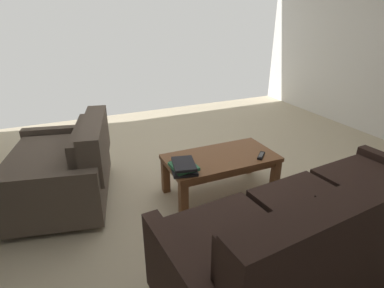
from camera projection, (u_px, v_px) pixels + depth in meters
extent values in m
cube|color=beige|center=(200.00, 185.00, 3.17)|extent=(5.89, 5.41, 0.01)
cylinder|color=black|center=(345.00, 207.00, 2.75)|extent=(0.05, 0.05, 0.06)
cylinder|color=black|center=(176.00, 281.00, 2.00)|extent=(0.05, 0.05, 0.06)
cube|color=black|center=(311.00, 242.00, 2.02)|extent=(1.93, 0.93, 0.38)
cube|color=black|center=(374.00, 186.00, 2.21)|extent=(0.63, 0.73, 0.10)
cube|color=black|center=(315.00, 210.00, 1.94)|extent=(0.63, 0.73, 0.10)
cube|color=black|center=(236.00, 243.00, 1.67)|extent=(0.63, 0.73, 0.10)
cube|color=black|center=(372.00, 224.00, 1.61)|extent=(1.88, 0.34, 0.48)
cube|color=black|center=(353.00, 213.00, 1.69)|extent=(0.57, 0.17, 0.34)
cube|color=black|center=(268.00, 251.00, 1.42)|extent=(0.57, 0.17, 0.34)
cylinder|color=black|center=(34.00, 180.00, 3.20)|extent=(0.06, 0.06, 0.06)
cylinder|color=black|center=(8.00, 227.00, 2.49)|extent=(0.06, 0.06, 0.06)
cylinder|color=black|center=(105.00, 173.00, 3.33)|extent=(0.06, 0.06, 0.06)
cylinder|color=black|center=(99.00, 217.00, 2.62)|extent=(0.06, 0.06, 0.06)
cube|color=brown|center=(60.00, 178.00, 2.83)|extent=(1.03, 1.11, 0.34)
cube|color=brown|center=(53.00, 157.00, 2.74)|extent=(0.92, 1.03, 0.10)
cube|color=brown|center=(95.00, 142.00, 2.76)|extent=(0.38, 0.97, 0.43)
cube|color=brown|center=(83.00, 143.00, 2.74)|extent=(0.30, 0.86, 0.29)
cube|color=brown|center=(68.00, 149.00, 3.28)|extent=(0.85, 0.28, 0.50)
cube|color=brown|center=(45.00, 204.00, 2.33)|extent=(0.85, 0.28, 0.50)
cube|color=brown|center=(221.00, 158.00, 2.88)|extent=(1.06, 0.55, 0.04)
cube|color=brown|center=(221.00, 162.00, 2.90)|extent=(0.97, 0.50, 0.05)
cube|color=brown|center=(248.00, 158.00, 3.33)|extent=(0.07, 0.07, 0.36)
cube|color=brown|center=(166.00, 176.00, 2.97)|extent=(0.07, 0.07, 0.36)
cube|color=brown|center=(275.00, 177.00, 2.95)|extent=(0.07, 0.07, 0.36)
cube|color=brown|center=(183.00, 200.00, 2.59)|extent=(0.07, 0.07, 0.36)
cube|color=black|center=(183.00, 168.00, 2.62)|extent=(0.26, 0.33, 0.03)
cube|color=#337F51|center=(184.00, 166.00, 2.60)|extent=(0.22, 0.24, 0.03)
cube|color=black|center=(184.00, 164.00, 2.58)|extent=(0.24, 0.31, 0.02)
cube|color=black|center=(261.00, 156.00, 2.86)|extent=(0.15, 0.14, 0.02)
cube|color=#59595B|center=(261.00, 155.00, 2.86)|extent=(0.10, 0.10, 0.00)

